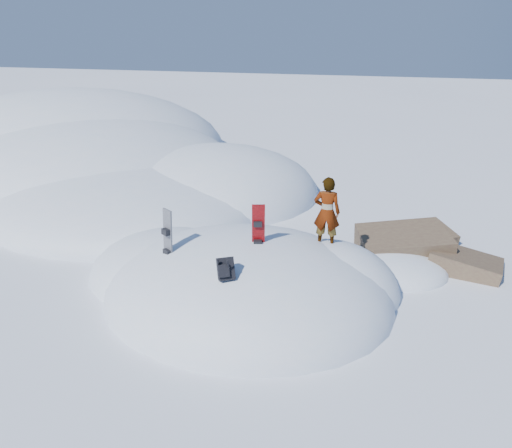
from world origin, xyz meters
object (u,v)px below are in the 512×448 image
(snowboard_dark, at_px, (168,244))
(backpack, at_px, (225,269))
(snowboard_red, at_px, (258,235))
(person, at_px, (327,212))

(snowboard_dark, bearing_deg, backpack, 3.65)
(snowboard_red, distance_m, snowboard_dark, 2.09)
(snowboard_red, distance_m, backpack, 1.53)
(snowboard_red, xyz_separation_m, backpack, (-0.28, -1.49, -0.18))
(snowboard_dark, bearing_deg, snowboard_red, 47.98)
(person, bearing_deg, backpack, 54.43)
(snowboard_red, height_order, snowboard_dark, snowboard_red)
(snowboard_red, xyz_separation_m, person, (1.41, 1.03, 0.33))
(snowboard_dark, height_order, backpack, snowboard_dark)
(snowboard_red, xyz_separation_m, snowboard_dark, (-1.99, -0.59, -0.20))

